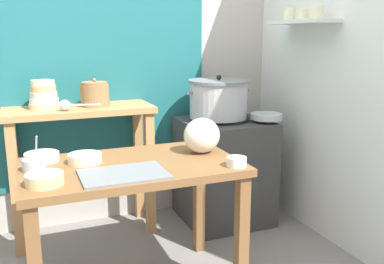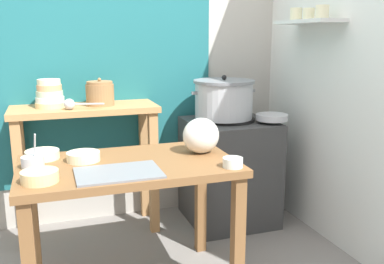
% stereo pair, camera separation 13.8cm
% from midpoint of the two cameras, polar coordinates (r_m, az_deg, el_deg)
% --- Properties ---
extents(wall_back, '(4.40, 0.12, 2.60)m').
position_cam_midpoint_polar(wall_back, '(3.19, -12.65, 11.43)').
color(wall_back, '#B2ADA3').
rests_on(wall_back, ground).
extents(wall_right, '(0.30, 3.20, 2.60)m').
position_cam_midpoint_polar(wall_right, '(2.91, 17.76, 11.00)').
color(wall_right, silver).
rests_on(wall_right, ground).
extents(prep_table, '(1.10, 0.66, 0.72)m').
position_cam_midpoint_polar(prep_table, '(2.25, -9.81, -6.87)').
color(prep_table, brown).
rests_on(prep_table, ground).
extents(back_shelf_table, '(0.96, 0.40, 0.90)m').
position_cam_midpoint_polar(back_shelf_table, '(2.97, -15.91, -1.00)').
color(back_shelf_table, '#B27F4C').
rests_on(back_shelf_table, ground).
extents(stove_block, '(0.60, 0.61, 0.78)m').
position_cam_midpoint_polar(stove_block, '(3.19, 3.00, -5.11)').
color(stove_block, '#383838').
rests_on(stove_block, ground).
extents(steamer_pot, '(0.48, 0.44, 0.31)m').
position_cam_midpoint_polar(steamer_pot, '(3.07, 2.28, 4.46)').
color(steamer_pot, '#B7BABF').
rests_on(steamer_pot, stove_block).
extents(clay_pot, '(0.19, 0.19, 0.19)m').
position_cam_midpoint_polar(clay_pot, '(2.93, -14.19, 4.91)').
color(clay_pot, olive).
rests_on(clay_pot, back_shelf_table).
extents(bowl_stack_enamel, '(0.19, 0.19, 0.18)m').
position_cam_midpoint_polar(bowl_stack_enamel, '(2.92, -20.51, 4.52)').
color(bowl_stack_enamel, '#E5C684').
rests_on(bowl_stack_enamel, back_shelf_table).
extents(ladle, '(0.25, 0.10, 0.07)m').
position_cam_midpoint_polar(ladle, '(2.80, -17.84, 3.42)').
color(ladle, '#B7BABF').
rests_on(ladle, back_shelf_table).
extents(serving_tray, '(0.40, 0.28, 0.01)m').
position_cam_midpoint_polar(serving_tray, '(2.04, -11.08, -5.55)').
color(serving_tray, slate).
rests_on(serving_tray, prep_table).
extents(plastic_bag, '(0.20, 0.18, 0.20)m').
position_cam_midpoint_polar(plastic_bag, '(2.36, -0.35, -0.48)').
color(plastic_bag, silver).
rests_on(plastic_bag, prep_table).
extents(wide_pan, '(0.23, 0.23, 0.04)m').
position_cam_midpoint_polar(wide_pan, '(3.06, 8.66, 2.08)').
color(wide_pan, '#B7BABF').
rests_on(wide_pan, stove_block).
extents(prep_bowl_0, '(0.17, 0.17, 0.05)m').
position_cam_midpoint_polar(prep_bowl_0, '(2.00, -21.02, -5.88)').
color(prep_bowl_0, '#E5C684').
rests_on(prep_bowl_0, prep_table).
extents(prep_bowl_1, '(0.17, 0.17, 0.05)m').
position_cam_midpoint_polar(prep_bowl_1, '(2.28, -15.85, -3.35)').
color(prep_bowl_1, beige).
rests_on(prep_bowl_1, prep_table).
extents(prep_bowl_2, '(0.10, 0.10, 0.05)m').
position_cam_midpoint_polar(prep_bowl_2, '(2.14, 4.14, -3.94)').
color(prep_bowl_2, silver).
rests_on(prep_bowl_2, prep_table).
extents(prep_bowl_3, '(0.11, 0.11, 0.18)m').
position_cam_midpoint_polar(prep_bowl_3, '(2.23, -22.06, -4.02)').
color(prep_bowl_3, '#B7BABF').
rests_on(prep_bowl_3, prep_table).
extents(prep_bowl_4, '(0.18, 0.18, 0.05)m').
position_cam_midpoint_polar(prep_bowl_4, '(2.38, -21.03, -3.10)').
color(prep_bowl_4, beige).
rests_on(prep_bowl_4, prep_table).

